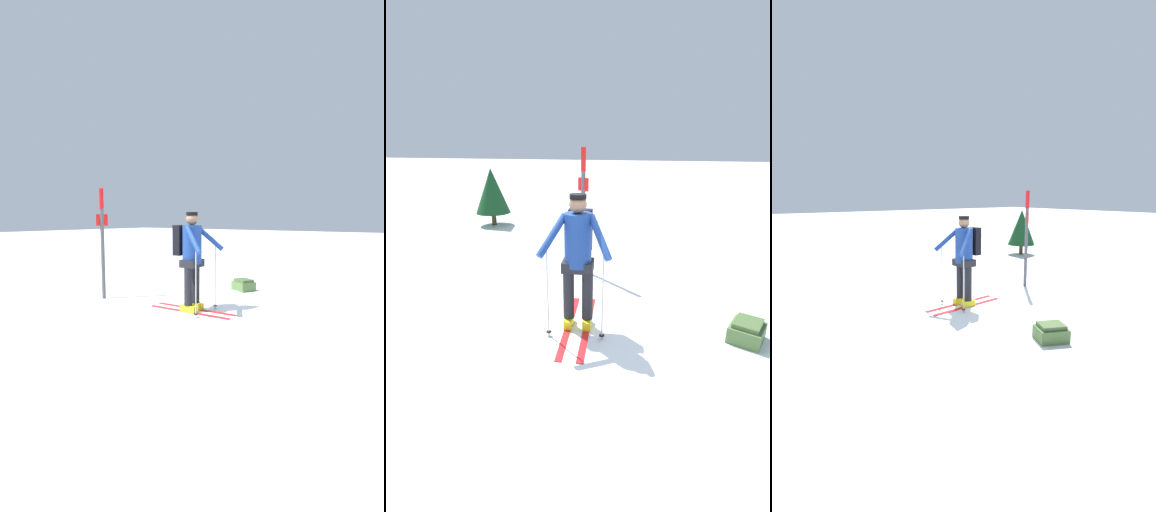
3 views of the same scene
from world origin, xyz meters
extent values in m
plane|color=white|center=(0.00, 0.00, 0.00)|extent=(80.00, 80.00, 0.00)
cube|color=red|center=(0.03, 0.02, 0.01)|extent=(0.20, 1.70, 0.01)
cube|color=yellow|center=(0.03, 0.02, 0.07)|extent=(0.13, 0.31, 0.12)
cylinder|color=black|center=(0.03, 0.02, 0.51)|extent=(0.15, 0.15, 0.76)
cube|color=red|center=(0.28, 0.04, 0.01)|extent=(0.20, 1.70, 0.01)
cube|color=yellow|center=(0.28, 0.04, 0.07)|extent=(0.13, 0.31, 0.12)
cylinder|color=black|center=(0.28, 0.04, 0.51)|extent=(0.15, 0.15, 0.76)
cube|color=black|center=(0.16, 0.03, 0.89)|extent=(0.42, 0.33, 0.14)
cylinder|color=navy|center=(0.16, 0.03, 1.24)|extent=(0.35, 0.35, 0.70)
sphere|color=#8C664C|center=(0.16, 0.03, 1.70)|extent=(0.22, 0.22, 0.22)
cylinder|color=black|center=(0.16, 0.03, 1.80)|extent=(0.21, 0.21, 0.06)
cube|color=black|center=(0.17, -0.22, 1.31)|extent=(0.32, 0.17, 0.56)
cylinder|color=#B2B7BC|center=(-0.21, 0.31, 0.63)|extent=(0.02, 0.02, 1.25)
cylinder|color=black|center=(-0.21, 0.31, 0.06)|extent=(0.07, 0.07, 0.01)
cylinder|color=navy|center=(-0.15, 0.21, 1.35)|extent=(0.38, 0.49, 0.49)
cylinder|color=#B2B7BC|center=(0.48, 0.35, 0.63)|extent=(0.02, 0.02, 1.25)
cylinder|color=black|center=(0.48, 0.35, 0.06)|extent=(0.07, 0.07, 0.01)
cylinder|color=navy|center=(0.43, 0.25, 1.35)|extent=(0.32, 0.52, 0.49)
cube|color=#4C6B38|center=(-2.03, -0.05, 0.11)|extent=(0.55, 0.59, 0.21)
cube|color=#415B2F|center=(-2.03, -0.05, 0.24)|extent=(0.45, 0.49, 0.06)
cylinder|color=#4C4C51|center=(0.48, -2.08, 1.17)|extent=(0.08, 0.08, 2.33)
cylinder|color=red|center=(0.48, -2.08, 2.12)|extent=(0.09, 0.09, 0.42)
cube|color=red|center=(0.48, -2.08, 1.68)|extent=(0.22, 0.15, 0.24)
camera|label=1|loc=(5.17, 3.71, 1.72)|focal=24.00mm
camera|label=2|loc=(-0.66, 4.13, 2.45)|focal=24.00mm
camera|label=3|loc=(-5.29, 4.00, 2.24)|focal=24.00mm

